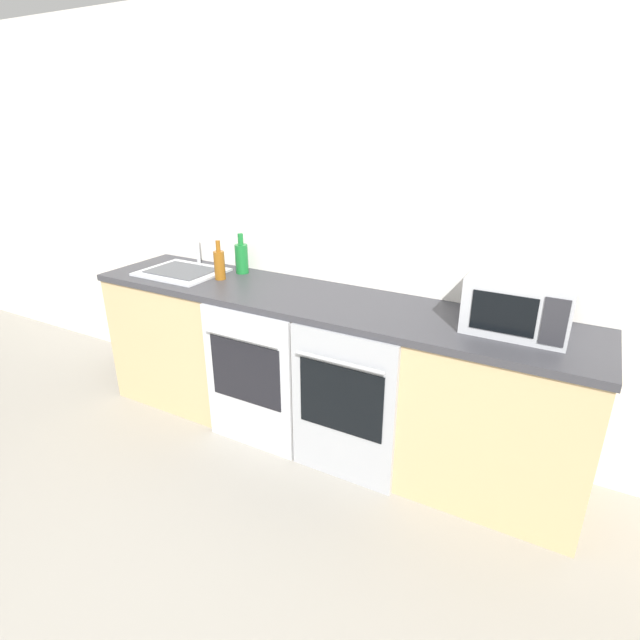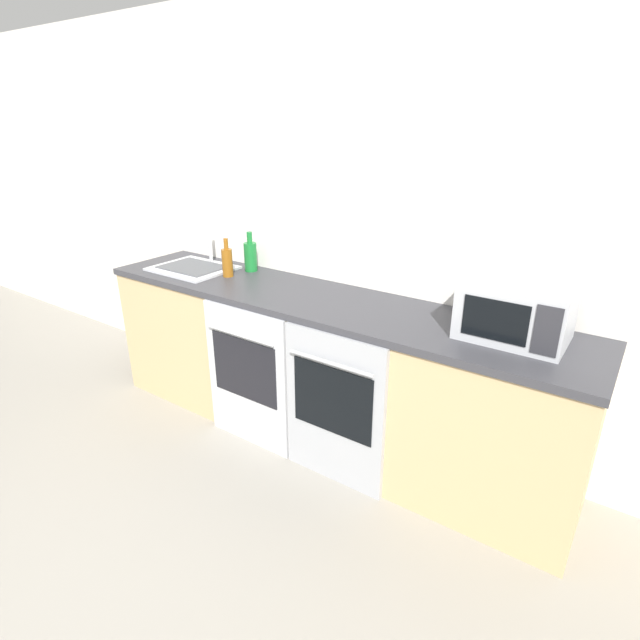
# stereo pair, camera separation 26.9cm
# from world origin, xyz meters

# --- Properties ---
(wall_back) EXTENTS (10.00, 0.06, 2.60)m
(wall_back) POSITION_xyz_m (0.00, 2.07, 1.30)
(wall_back) COLOR silver
(wall_back) RESTS_ON ground_plane
(counter_back) EXTENTS (3.05, 0.64, 0.92)m
(counter_back) POSITION_xyz_m (0.00, 1.73, 0.46)
(counter_back) COLOR tan
(counter_back) RESTS_ON ground_plane
(oven_left) EXTENTS (0.61, 0.06, 0.88)m
(oven_left) POSITION_xyz_m (-0.31, 1.41, 0.45)
(oven_left) COLOR silver
(oven_left) RESTS_ON ground_plane
(oven_right) EXTENTS (0.61, 0.06, 0.88)m
(oven_right) POSITION_xyz_m (0.31, 1.41, 0.45)
(oven_right) COLOR #A8AAAF
(oven_right) RESTS_ON ground_plane
(microwave) EXTENTS (0.48, 0.36, 0.27)m
(microwave) POSITION_xyz_m (1.07, 1.78, 1.06)
(microwave) COLOR #B7BABF
(microwave) RESTS_ON counter_back
(bottle_green) EXTENTS (0.09, 0.09, 0.27)m
(bottle_green) POSITION_xyz_m (-0.70, 1.92, 1.03)
(bottle_green) COLOR #19722D
(bottle_green) RESTS_ON counter_back
(bottle_amber) EXTENTS (0.07, 0.07, 0.25)m
(bottle_amber) POSITION_xyz_m (-0.74, 1.74, 1.02)
(bottle_amber) COLOR #8C5114
(bottle_amber) RESTS_ON counter_back
(sink) EXTENTS (0.52, 0.43, 0.28)m
(sink) POSITION_xyz_m (-1.06, 1.72, 0.94)
(sink) COLOR silver
(sink) RESTS_ON counter_back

